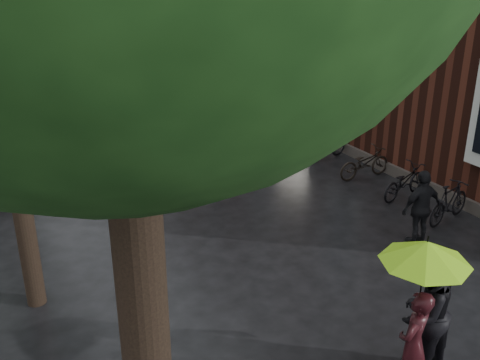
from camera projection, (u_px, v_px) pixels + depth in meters
person_burgundy at (413, 345)px, 7.46m from camera, size 0.69×0.58×1.61m
person_black at (424, 312)px, 7.84m from camera, size 1.10×0.95×1.95m
lime_umbrella at (426, 252)px, 7.14m from camera, size 1.19×1.19×1.74m
pedestrian_walking at (421, 208)px, 11.42m from camera, size 0.96×0.44×1.62m
parked_bicycles at (345, 153)px, 15.54m from camera, size 1.99×11.02×0.96m
ad_lightbox at (300, 102)px, 18.30m from camera, size 0.32×1.42×2.14m
lamp_post at (215, 89)px, 14.35m from camera, size 0.20×0.20×3.92m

